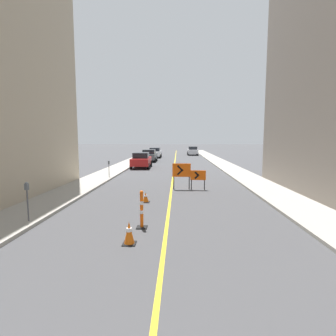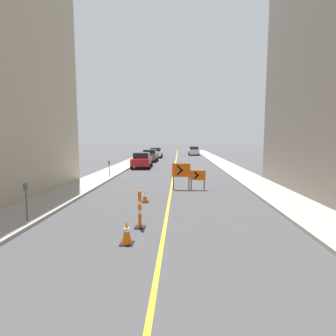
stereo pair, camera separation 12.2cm
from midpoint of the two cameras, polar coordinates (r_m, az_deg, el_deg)
name	(u,v)px [view 2 (the right image)]	position (r m, az deg, el deg)	size (l,w,h in m)	color
lane_stripe	(175,165)	(30.56, 1.70, 0.73)	(0.12, 74.45, 0.01)	gold
sidewalk_left	(127,164)	(31.15, -8.77, 0.87)	(2.26, 74.45, 0.12)	#9E998E
sidewalk_right	(224,164)	(30.99, 12.22, 0.78)	(2.26, 74.45, 0.12)	#9E998E
traffic_cone_third	(127,233)	(7.80, -8.54, -13.79)	(0.38, 0.38, 0.67)	black
traffic_cone_fourth	(145,197)	(12.58, -4.79, -6.38)	(0.37, 0.37, 0.48)	black
delineator_post_rear	(140,212)	(9.01, -5.76, -9.42)	(0.36, 0.36, 1.29)	black
arrow_barricade_primary	(181,171)	(15.54, 3.12, -0.71)	(1.08, 0.09, 1.56)	#EF560C
arrow_barricade_secondary	(198,176)	(15.54, 6.71, -1.79)	(0.91, 0.11, 1.16)	#EF560C
parked_car_curb_near	(142,160)	(27.43, -5.56, 1.73)	(1.94, 4.34, 1.59)	maroon
parked_car_curb_mid	(150,155)	(34.89, -3.81, 2.73)	(1.94, 4.33, 1.59)	#474C51
parked_car_curb_far	(156,153)	(42.11, -2.52, 3.37)	(1.94, 4.32, 1.59)	silver
parked_car_opposite_side	(194,151)	(48.85, 5.70, 3.76)	(1.93, 4.31, 1.59)	#B7B7BC
parking_meter_near_curb	(109,165)	(20.49, -12.53, 0.63)	(0.12, 0.11, 1.25)	#4C4C51
parking_meter_far_curb	(26,194)	(10.44, -28.25, -4.92)	(0.12, 0.11, 1.39)	#4C4C51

